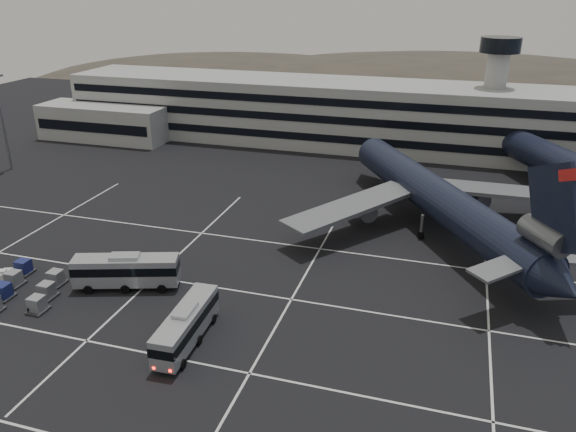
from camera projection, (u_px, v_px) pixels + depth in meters
The scene contains 12 objects.
ground at pixel (183, 301), 65.35m from camera, with size 260.00×260.00×0.00m, color black.
lane_markings at pixel (193, 299), 65.73m from camera, with size 90.00×55.62×0.01m.
terminal at pixel (313, 113), 126.17m from camera, with size 125.00×26.00×24.00m.
hills at pixel (429, 111), 215.11m from camera, with size 352.00×180.00×44.00m.
lightpole_left at pixel (0, 110), 106.32m from camera, with size 2.40×2.40×18.28m.
trijet_main at pixel (439, 199), 81.18m from camera, with size 41.32×51.69×18.08m.
trijet_far at pixel (575, 170), 92.97m from camera, with size 33.50×53.44×18.08m.
bus_near at pixel (186, 324), 57.05m from camera, with size 3.36×11.70×4.09m.
bus_far at pixel (126, 270), 67.33m from camera, with size 12.78×6.67×4.42m.
tug_a at pixel (6, 274), 70.17m from camera, with size 1.84×2.26×1.27m.
tug_b at pixel (83, 272), 70.60m from camera, with size 2.52×2.39×1.40m.
uld_cluster at pixel (25, 287), 66.45m from camera, with size 10.25×11.30×1.86m.
Camera 1 is at (28.08, -50.37, 34.55)m, focal length 35.00 mm.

